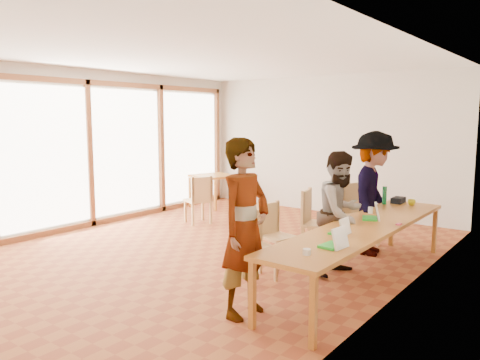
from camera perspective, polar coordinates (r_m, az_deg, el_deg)
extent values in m
plane|color=#9E5026|center=(7.43, -4.21, -8.74)|extent=(8.00, 8.00, 0.00)
cube|color=beige|center=(10.47, 10.48, 4.25)|extent=(6.00, 0.10, 3.00)
cube|color=beige|center=(5.62, 19.09, 1.18)|extent=(0.10, 8.00, 3.00)
cube|color=white|center=(9.39, -17.94, 3.64)|extent=(0.10, 8.00, 3.00)
cube|color=white|center=(7.19, -4.45, 15.02)|extent=(6.00, 8.00, 0.04)
cube|color=#B56E28|center=(6.12, 14.97, -5.52)|extent=(0.80, 4.00, 0.05)
cube|color=#B56E28|center=(4.76, 1.51, -13.82)|extent=(0.06, 0.06, 0.70)
cube|color=#B56E28|center=(8.09, 17.97, -5.18)|extent=(0.06, 0.06, 0.70)
cube|color=#B56E28|center=(4.42, 8.92, -15.63)|extent=(0.06, 0.06, 0.70)
cube|color=#B56E28|center=(7.90, 22.64, -5.70)|extent=(0.06, 0.06, 0.70)
cube|color=#B56E28|center=(11.03, -3.27, 0.49)|extent=(0.90, 0.90, 0.05)
cube|color=#B56E28|center=(11.06, -6.11, -1.49)|extent=(0.05, 0.05, 0.70)
cube|color=#B56E28|center=(11.63, -3.46, -1.01)|extent=(0.05, 0.05, 0.70)
cube|color=#B56E28|center=(10.54, -3.04, -1.90)|extent=(0.05, 0.05, 0.70)
cube|color=#B56E28|center=(11.14, -0.43, -1.38)|extent=(0.05, 0.05, 0.70)
cube|color=tan|center=(6.08, 2.06, -8.27)|extent=(0.53, 0.53, 0.04)
cube|color=tan|center=(6.18, 1.10, -5.76)|extent=(0.18, 0.40, 0.43)
cube|color=tan|center=(6.62, 4.56, -6.94)|extent=(0.50, 0.50, 0.04)
cube|color=tan|center=(6.70, 3.45, -4.67)|extent=(0.13, 0.42, 0.44)
cube|color=tan|center=(7.24, 9.65, -5.36)|extent=(0.57, 0.57, 0.04)
cube|color=tan|center=(7.24, 8.08, -3.18)|extent=(0.16, 0.46, 0.49)
cube|color=tan|center=(7.95, 14.52, -4.26)|extent=(0.62, 0.62, 0.05)
cube|color=tan|center=(8.05, 13.51, -2.11)|extent=(0.22, 0.46, 0.50)
cube|color=tan|center=(9.33, -5.15, -2.50)|extent=(0.59, 0.59, 0.04)
cube|color=tan|center=(9.11, -4.66, -1.12)|extent=(0.22, 0.43, 0.47)
imported|color=gray|center=(4.92, 0.61, -5.85)|extent=(0.45, 0.69, 1.89)
imported|color=gray|center=(6.37, 12.18, -3.99)|extent=(0.76, 0.90, 1.65)
imported|color=gray|center=(7.40, 15.97, -1.57)|extent=(0.95, 1.34, 1.89)
cube|color=green|center=(5.01, 11.14, -7.86)|extent=(0.21, 0.29, 0.03)
cube|color=white|center=(4.94, 12.12, -6.93)|extent=(0.10, 0.25, 0.22)
cube|color=green|center=(5.58, 11.91, -6.30)|extent=(0.17, 0.23, 0.02)
cube|color=white|center=(5.53, 12.71, -5.55)|extent=(0.07, 0.21, 0.19)
cube|color=green|center=(6.46, 15.53, -4.51)|extent=(0.28, 0.32, 0.03)
cube|color=white|center=(6.44, 16.40, -3.70)|extent=(0.16, 0.25, 0.22)
imported|color=#CCC713|center=(7.67, 20.20, -2.58)|extent=(0.14, 0.14, 0.09)
cylinder|color=#106532|center=(7.61, 17.21, -1.80)|extent=(0.07, 0.07, 0.28)
cylinder|color=silver|center=(6.86, 15.63, -3.55)|extent=(0.07, 0.07, 0.09)
cylinder|color=white|center=(4.69, 8.14, -8.66)|extent=(0.08, 0.08, 0.06)
cube|color=#EA3565|center=(6.24, 18.79, -5.12)|extent=(0.05, 0.10, 0.01)
cube|color=black|center=(7.80, 18.73, -2.34)|extent=(0.16, 0.26, 0.09)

